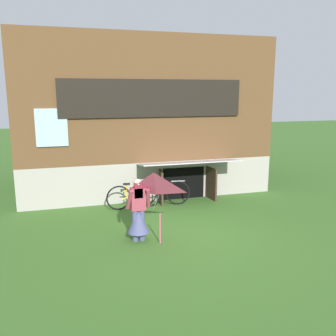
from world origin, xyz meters
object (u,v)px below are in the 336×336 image
person (138,215)px  bicycle_silver (161,193)px  kite (154,194)px  bicycle_yellow (135,196)px

person → bicycle_silver: (1.24, 2.55, -0.24)m
kite → bicycle_yellow: size_ratio=0.94×
person → kite: 0.91m
kite → bicycle_silver: size_ratio=0.93×
kite → bicycle_yellow: (0.16, 3.04, -0.91)m
bicycle_silver → bicycle_yellow: size_ratio=1.01×
kite → bicycle_yellow: kite is taller
bicycle_yellow → kite: bearing=-97.4°
bicycle_yellow → bicycle_silver: bearing=0.9°
person → bicycle_silver: person is taller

